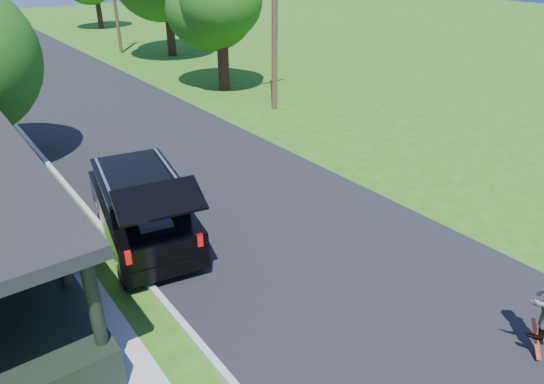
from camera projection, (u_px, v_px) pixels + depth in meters
ground at (377, 297)px, 11.21m from camera, size 140.00×140.00×0.00m
street at (91, 102)px, 25.51m from camera, size 8.00×120.00×0.02m
curb at (7, 116)px, 23.34m from camera, size 0.15×120.00×0.12m
black_suv at (142, 207)px, 13.11m from camera, size 2.99×5.70×2.53m
skateboard at (536, 340)px, 9.59m from camera, size 0.56×0.48×0.67m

